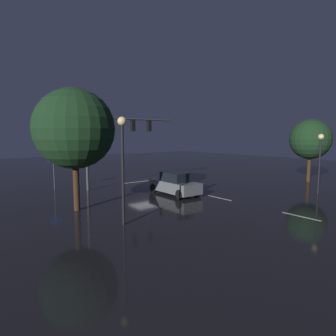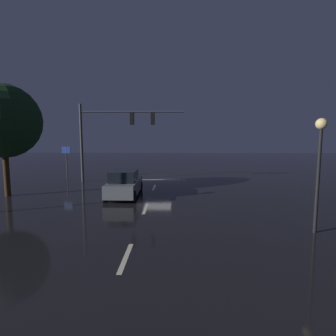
{
  "view_description": "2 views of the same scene",
  "coord_description": "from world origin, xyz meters",
  "px_view_note": "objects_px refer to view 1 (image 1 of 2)",
  "views": [
    {
      "loc": [
        15.27,
        23.82,
        4.44
      ],
      "look_at": [
        0.32,
        4.37,
        1.68
      ],
      "focal_mm": 30.84,
      "sensor_mm": 36.0,
      "label": 1
    },
    {
      "loc": [
        -1.57,
        24.31,
        3.88
      ],
      "look_at": [
        -1.07,
        4.5,
        1.56
      ],
      "focal_mm": 29.1,
      "sensor_mm": 36.0,
      "label": 2
    }
  ],
  "objects_px": {
    "tree_left_near": "(310,139)",
    "traffic_signal_assembly": "(118,134)",
    "route_sign": "(54,164)",
    "tree_right_near": "(74,129)",
    "car_approaching": "(175,184)",
    "street_lamp_left_kerb": "(320,151)",
    "street_lamp_right_kerb": "(122,151)"
  },
  "relations": [
    {
      "from": "traffic_signal_assembly",
      "to": "route_sign",
      "type": "xyz_separation_m",
      "value": [
        4.93,
        -1.86,
        -2.46
      ]
    },
    {
      "from": "route_sign",
      "to": "tree_left_near",
      "type": "height_order",
      "value": "tree_left_near"
    },
    {
      "from": "street_lamp_left_kerb",
      "to": "street_lamp_right_kerb",
      "type": "bearing_deg",
      "value": -7.83
    },
    {
      "from": "street_lamp_right_kerb",
      "to": "route_sign",
      "type": "relative_size",
      "value": 1.8
    },
    {
      "from": "car_approaching",
      "to": "tree_left_near",
      "type": "distance_m",
      "value": 14.85
    },
    {
      "from": "car_approaching",
      "to": "tree_right_near",
      "type": "xyz_separation_m",
      "value": [
        7.62,
        0.12,
        4.03
      ]
    },
    {
      "from": "car_approaching",
      "to": "route_sign",
      "type": "relative_size",
      "value": 1.47
    },
    {
      "from": "route_sign",
      "to": "tree_right_near",
      "type": "xyz_separation_m",
      "value": [
        0.9,
        7.58,
        2.68
      ]
    },
    {
      "from": "route_sign",
      "to": "tree_left_near",
      "type": "distance_m",
      "value": 23.48
    },
    {
      "from": "street_lamp_left_kerb",
      "to": "street_lamp_right_kerb",
      "type": "relative_size",
      "value": 0.86
    },
    {
      "from": "car_approaching",
      "to": "route_sign",
      "type": "xyz_separation_m",
      "value": [
        6.72,
        -7.46,
        1.34
      ]
    },
    {
      "from": "traffic_signal_assembly",
      "to": "street_lamp_left_kerb",
      "type": "bearing_deg",
      "value": 131.56
    },
    {
      "from": "traffic_signal_assembly",
      "to": "tree_right_near",
      "type": "xyz_separation_m",
      "value": [
        5.83,
        5.73,
        0.22
      ]
    },
    {
      "from": "traffic_signal_assembly",
      "to": "car_approaching",
      "type": "distance_m",
      "value": 7.01
    },
    {
      "from": "tree_left_near",
      "to": "traffic_signal_assembly",
      "type": "bearing_deg",
      "value": -28.77
    },
    {
      "from": "route_sign",
      "to": "tree_right_near",
      "type": "height_order",
      "value": "tree_right_near"
    },
    {
      "from": "traffic_signal_assembly",
      "to": "street_lamp_right_kerb",
      "type": "bearing_deg",
      "value": 63.25
    },
    {
      "from": "traffic_signal_assembly",
      "to": "car_approaching",
      "type": "xyz_separation_m",
      "value": [
        -1.79,
        5.61,
        -3.81
      ]
    },
    {
      "from": "street_lamp_left_kerb",
      "to": "tree_left_near",
      "type": "bearing_deg",
      "value": -147.16
    },
    {
      "from": "traffic_signal_assembly",
      "to": "tree_left_near",
      "type": "height_order",
      "value": "traffic_signal_assembly"
    },
    {
      "from": "car_approaching",
      "to": "tree_right_near",
      "type": "bearing_deg",
      "value": 0.88
    },
    {
      "from": "street_lamp_right_kerb",
      "to": "traffic_signal_assembly",
      "type": "bearing_deg",
      "value": -116.75
    },
    {
      "from": "street_lamp_left_kerb",
      "to": "tree_right_near",
      "type": "relative_size",
      "value": 0.64
    },
    {
      "from": "route_sign",
      "to": "tree_right_near",
      "type": "distance_m",
      "value": 8.09
    },
    {
      "from": "car_approaching",
      "to": "traffic_signal_assembly",
      "type": "bearing_deg",
      "value": -72.33
    },
    {
      "from": "street_lamp_left_kerb",
      "to": "street_lamp_right_kerb",
      "type": "xyz_separation_m",
      "value": [
        15.73,
        -2.16,
        0.47
      ]
    },
    {
      "from": "route_sign",
      "to": "tree_right_near",
      "type": "relative_size",
      "value": 0.41
    },
    {
      "from": "car_approaching",
      "to": "tree_right_near",
      "type": "relative_size",
      "value": 0.61
    },
    {
      "from": "street_lamp_right_kerb",
      "to": "route_sign",
      "type": "height_order",
      "value": "street_lamp_right_kerb"
    },
    {
      "from": "car_approaching",
      "to": "street_lamp_left_kerb",
      "type": "height_order",
      "value": "street_lamp_left_kerb"
    },
    {
      "from": "car_approaching",
      "to": "tree_left_near",
      "type": "height_order",
      "value": "tree_left_near"
    },
    {
      "from": "traffic_signal_assembly",
      "to": "street_lamp_left_kerb",
      "type": "distance_m",
      "value": 16.22
    }
  ]
}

